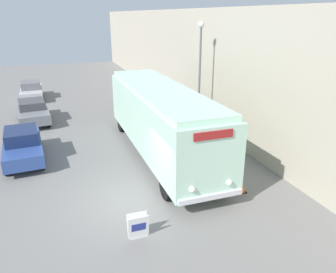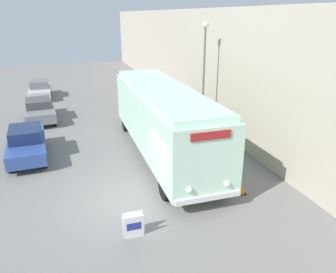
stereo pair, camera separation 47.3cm
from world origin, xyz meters
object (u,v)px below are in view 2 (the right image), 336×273
(traffic_cone, at_px, (241,188))
(sign_board, at_px, (134,226))
(parked_car_mid, at_px, (39,110))
(vintage_bus, at_px, (163,117))
(parked_car_far, at_px, (40,89))
(parked_car_near, at_px, (27,143))
(streetlamp, at_px, (204,64))

(traffic_cone, bearing_deg, sign_board, -163.39)
(sign_board, bearing_deg, parked_car_mid, 103.97)
(vintage_bus, xyz_separation_m, parked_car_far, (-6.56, 14.75, -1.23))
(parked_car_near, bearing_deg, parked_car_mid, 83.77)
(vintage_bus, relative_size, parked_car_mid, 2.49)
(parked_car_mid, bearing_deg, traffic_cone, -62.99)
(vintage_bus, xyz_separation_m, parked_car_mid, (-6.26, 7.88, -1.22))
(parked_car_mid, distance_m, parked_car_far, 6.87)
(traffic_cone, bearing_deg, streetlamp, 79.88)
(traffic_cone, bearing_deg, parked_car_far, 113.36)
(vintage_bus, distance_m, sign_board, 6.88)
(streetlamp, height_order, parked_car_near, streetlamp)
(parked_car_near, bearing_deg, parked_car_far, 86.32)
(sign_board, distance_m, traffic_cone, 4.83)
(parked_car_near, relative_size, traffic_cone, 8.63)
(streetlamp, relative_size, traffic_cone, 12.53)
(vintage_bus, distance_m, parked_car_far, 16.19)
(parked_car_far, bearing_deg, parked_car_near, -90.96)
(sign_board, height_order, parked_car_far, parked_car_far)
(parked_car_mid, xyz_separation_m, parked_car_far, (-0.30, 6.87, -0.01))
(parked_car_near, relative_size, parked_car_far, 1.01)
(parked_car_near, relative_size, parked_car_mid, 0.97)
(sign_board, relative_size, traffic_cone, 1.64)
(parked_car_far, bearing_deg, traffic_cone, -67.75)
(vintage_bus, relative_size, sign_board, 13.48)
(parked_car_mid, bearing_deg, parked_car_near, -98.16)
(sign_board, distance_m, streetlamp, 10.87)
(parked_car_mid, bearing_deg, parked_car_far, 86.73)
(vintage_bus, relative_size, parked_car_far, 2.60)
(vintage_bus, bearing_deg, parked_car_mid, 128.46)
(streetlamp, relative_size, parked_car_near, 1.45)
(streetlamp, relative_size, parked_car_mid, 1.41)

